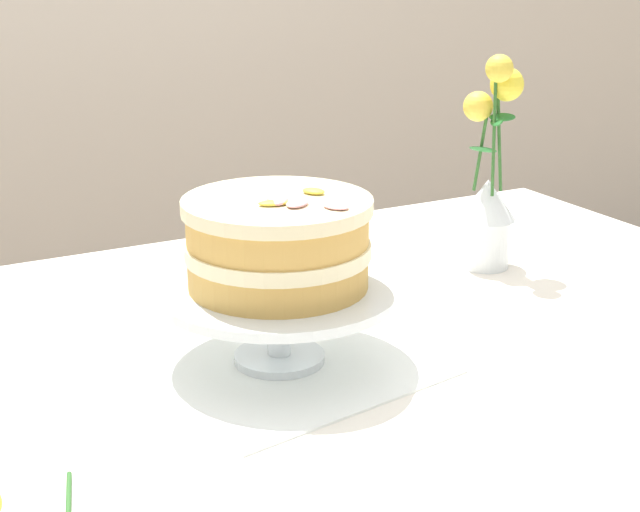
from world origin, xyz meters
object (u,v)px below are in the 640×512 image
Objects in this scene: flower_vase at (489,189)px; layer_cake at (278,242)px; dining_table at (356,407)px; cake_stand at (279,299)px.

layer_cake is at bearing -158.35° from flower_vase.
dining_table is 4.23× the size of flower_vase.
dining_table is 4.83× the size of cake_stand.
flower_vase is at bearing 21.63° from cake_stand.
layer_cake is at bearing -175.64° from dining_table.
layer_cake reaches higher than dining_table.
layer_cake is 0.67× the size of flower_vase.
flower_vase is at bearing 26.95° from dining_table.
layer_cake reaches higher than cake_stand.
layer_cake is (-0.11, -0.01, 0.24)m from dining_table.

